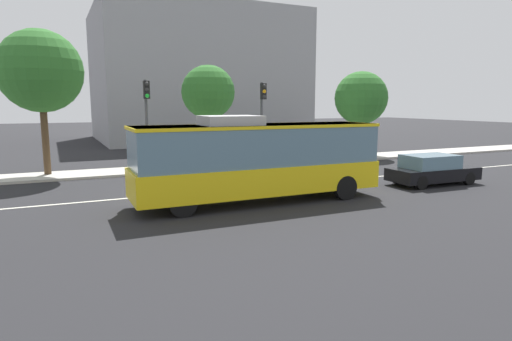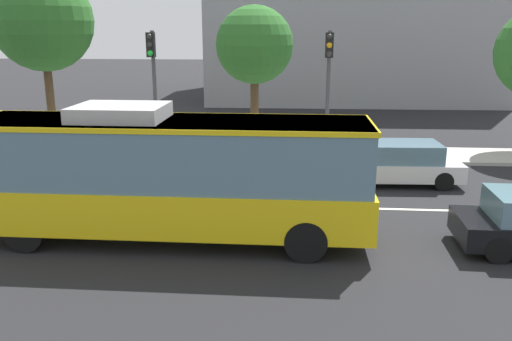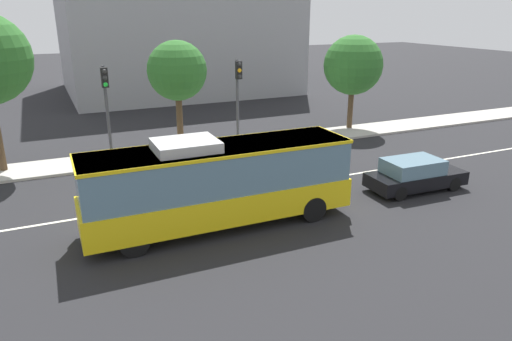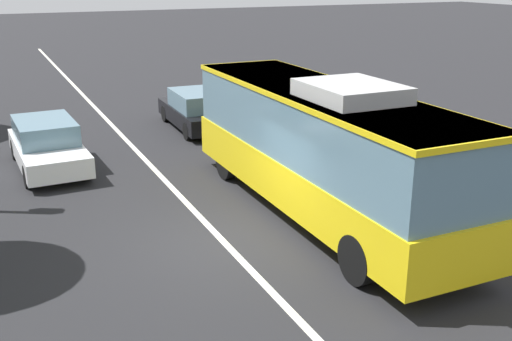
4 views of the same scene
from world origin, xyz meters
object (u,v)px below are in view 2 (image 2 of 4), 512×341
transit_bus (170,171)px  traffic_light_near_corner (153,72)px  sedan_white (397,163)px  street_tree_kerbside_right (254,46)px  traffic_light_mid_block (329,73)px  street_tree_kerbside_centre (43,21)px

transit_bus → traffic_light_near_corner: traffic_light_near_corner is taller
sedan_white → street_tree_kerbside_right: 7.97m
traffic_light_mid_block → street_tree_kerbside_centre: street_tree_kerbside_centre is taller
sedan_white → street_tree_kerbside_centre: street_tree_kerbside_centre is taller
street_tree_kerbside_right → sedan_white: bearing=-39.9°
sedan_white → street_tree_kerbside_right: street_tree_kerbside_right is taller
sedan_white → street_tree_kerbside_centre: 15.95m
transit_bus → traffic_light_near_corner: 9.28m
transit_bus → sedan_white: bearing=40.6°
traffic_light_near_corner → street_tree_kerbside_centre: 5.71m
transit_bus → street_tree_kerbside_right: street_tree_kerbside_right is taller
traffic_light_near_corner → transit_bus: bearing=16.9°
street_tree_kerbside_right → traffic_light_mid_block: bearing=-23.2°
sedan_white → traffic_light_near_corner: traffic_light_near_corner is taller
transit_bus → sedan_white: (6.64, 5.64, -1.09)m
sedan_white → street_tree_kerbside_centre: size_ratio=0.59×
traffic_light_near_corner → traffic_light_mid_block: bearing=90.5°
street_tree_kerbside_centre → transit_bus: bearing=-52.4°
sedan_white → traffic_light_mid_block: size_ratio=0.88×
traffic_light_mid_block → transit_bus: bearing=-22.5°
transit_bus → street_tree_kerbside_right: (1.29, 10.11, 2.77)m
transit_bus → traffic_light_mid_block: traffic_light_mid_block is taller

